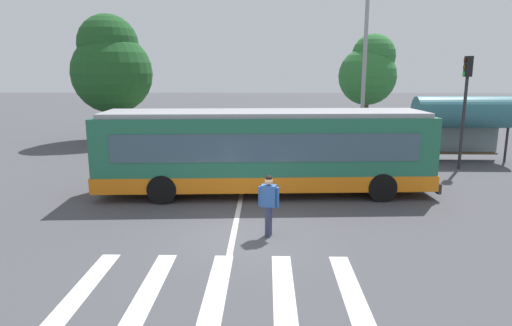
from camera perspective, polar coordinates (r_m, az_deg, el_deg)
name	(u,v)px	position (r m, az deg, el deg)	size (l,w,h in m)	color
ground_plane	(246,235)	(12.51, -1.28, -9.22)	(160.00, 160.00, 0.00)	#47474C
city_transit_bus	(265,151)	(16.24, 1.12, 1.51)	(12.24, 3.27, 3.06)	black
pedestrian_crossing_street	(269,202)	(12.14, 1.63, -5.05)	(0.57, 0.34, 1.72)	#333856
parked_car_champagne	(157,131)	(28.62, -12.54, 4.05)	(1.89, 4.51, 1.35)	black
parked_car_black	(199,131)	(27.88, -7.26, 4.03)	(1.95, 4.54, 1.35)	black
parked_car_red	(245,130)	(28.27, -1.44, 4.23)	(2.01, 4.57, 1.35)	black
parked_car_teal	(288,131)	(28.17, 4.16, 4.18)	(1.96, 4.54, 1.35)	black
parked_car_silver	(334,132)	(27.91, 9.96, 3.96)	(2.01, 4.57, 1.35)	black
traffic_light_far_corner	(465,95)	(22.27, 25.28, 7.90)	(0.33, 0.32, 5.11)	#28282B
bus_stop_shelter	(463,113)	(24.11, 24.98, 5.78)	(4.66, 1.54, 3.25)	#28282B
twin_arm_street_lamp	(366,43)	(23.76, 13.87, 14.76)	(5.29, 0.32, 9.49)	#939399
background_tree_left	(111,65)	(30.26, -18.12, 11.85)	(5.06, 5.06, 7.96)	brown
background_tree_right	(369,70)	(30.45, 14.31, 11.45)	(3.74, 3.74, 6.83)	brown
crosswalk_painted_stripes	(217,287)	(9.76, -5.02, -15.58)	(6.05, 3.25, 0.01)	silver
lane_center_line	(238,212)	(14.41, -2.33, -6.34)	(0.16, 24.00, 0.01)	silver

